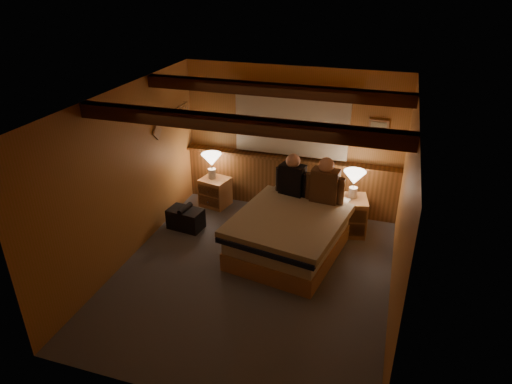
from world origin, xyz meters
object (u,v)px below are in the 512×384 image
at_px(lamp_left, 212,161).
at_px(person_left, 292,177).
at_px(nightstand_left, 215,192).
at_px(duffel_bag, 186,218).
at_px(bed, 291,233).
at_px(nightstand_right, 348,215).
at_px(lamp_right, 354,179).
at_px(person_right, 325,183).

height_order(lamp_left, person_left, person_left).
distance_m(nightstand_left, duffel_bag, 0.88).
xyz_separation_m(bed, lamp_left, (-1.64, 1.05, 0.49)).
height_order(nightstand_left, person_left, person_left).
bearing_deg(nightstand_right, duffel_bag, -176.93).
xyz_separation_m(bed, lamp_right, (0.75, 0.86, 0.57)).
bearing_deg(nightstand_right, nightstand_left, 162.90).
bearing_deg(lamp_right, nightstand_left, 175.78).
distance_m(bed, duffel_bag, 1.76).
relative_size(nightstand_left, lamp_left, 1.19).
xyz_separation_m(nightstand_left, lamp_right, (2.34, -0.17, 0.65)).
height_order(nightstand_left, lamp_left, lamp_left).
bearing_deg(duffel_bag, nightstand_right, 21.53).
height_order(person_left, duffel_bag, person_left).
height_order(bed, duffel_bag, bed).
distance_m(nightstand_left, person_right, 2.11).
xyz_separation_m(nightstand_right, lamp_right, (0.03, 0.05, 0.60)).
xyz_separation_m(nightstand_left, person_left, (1.44, -0.37, 0.64)).
bearing_deg(person_left, nightstand_right, 21.67).
distance_m(lamp_left, duffel_bag, 1.10).
relative_size(person_left, person_right, 0.95).
bearing_deg(lamp_left, person_right, -13.66).
relative_size(nightstand_left, person_right, 0.74).
relative_size(bed, person_left, 3.01).
relative_size(nightstand_right, person_left, 0.92).
bearing_deg(nightstand_left, bed, -20.91).
xyz_separation_m(bed, person_left, (-0.15, 0.66, 0.56)).
bearing_deg(nightstand_right, lamp_left, 162.47).
xyz_separation_m(nightstand_right, person_right, (-0.36, -0.24, 0.61)).
bearing_deg(nightstand_left, lamp_left, 167.24).
distance_m(nightstand_right, lamp_left, 2.42).
bearing_deg(person_right, nightstand_left, 171.78).
bearing_deg(lamp_left, person_left, -14.78).
xyz_separation_m(bed, nightstand_right, (0.72, 0.80, -0.03)).
bearing_deg(lamp_right, bed, -131.32).
height_order(lamp_left, duffel_bag, lamp_left).
height_order(nightstand_left, nightstand_right, nightstand_right).
distance_m(nightstand_left, lamp_right, 2.44).
height_order(nightstand_right, person_right, person_right).
height_order(lamp_left, person_right, person_right).
xyz_separation_m(nightstand_left, person_right, (1.95, -0.46, 0.66)).
relative_size(lamp_left, duffel_bag, 0.77).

